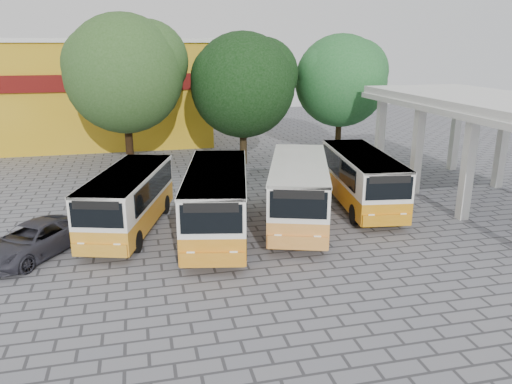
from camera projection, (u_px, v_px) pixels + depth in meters
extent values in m
plane|color=slate|center=(318.00, 249.00, 20.12)|extent=(90.00, 90.00, 0.00)
cube|color=silver|center=(380.00, 135.00, 30.93)|extent=(0.45, 0.45, 5.00)
cube|color=silver|center=(455.00, 131.00, 32.11)|extent=(0.45, 0.45, 5.00)
cube|color=silver|center=(494.00, 101.00, 24.69)|extent=(6.60, 15.60, 0.40)
cube|color=silver|center=(493.00, 108.00, 24.79)|extent=(6.80, 15.80, 0.30)
cube|color=#BF9014|center=(82.00, 94.00, 40.76)|extent=(20.00, 10.00, 8.00)
cube|color=#590C0A|center=(74.00, 83.00, 35.67)|extent=(20.00, 0.20, 1.20)
cube|color=silver|center=(77.00, 41.00, 39.58)|extent=(20.40, 10.40, 0.30)
cube|color=orange|center=(130.00, 213.00, 21.86)|extent=(4.21, 7.59, 0.95)
cube|color=white|center=(128.00, 188.00, 21.54)|extent=(4.21, 7.59, 1.34)
cube|color=white|center=(127.00, 174.00, 21.36)|extent=(4.25, 7.60, 0.11)
cube|color=black|center=(101.00, 189.00, 21.29)|extent=(1.80, 5.75, 0.95)
cube|color=black|center=(154.00, 186.00, 21.78)|extent=(1.80, 5.75, 0.95)
cube|color=black|center=(127.00, 215.00, 18.13)|extent=(1.88, 0.62, 0.95)
cube|color=black|center=(126.00, 205.00, 18.02)|extent=(1.67, 0.56, 0.31)
cylinder|color=black|center=(104.00, 243.00, 19.55)|extent=(0.25, 0.91, 0.91)
cylinder|color=black|center=(155.00, 238.00, 19.99)|extent=(0.25, 0.91, 0.91)
cylinder|color=black|center=(109.00, 206.00, 23.95)|extent=(0.25, 0.91, 0.91)
cylinder|color=black|center=(151.00, 203.00, 24.39)|extent=(0.25, 0.91, 0.91)
cube|color=orange|center=(217.00, 216.00, 21.27)|extent=(3.96, 8.31, 1.05)
cube|color=white|center=(217.00, 187.00, 20.91)|extent=(3.96, 8.31, 1.47)
cube|color=white|center=(216.00, 172.00, 20.71)|extent=(4.01, 8.31, 0.12)
cube|color=black|center=(188.00, 189.00, 20.63)|extent=(1.38, 6.46, 1.05)
cube|color=black|center=(245.00, 185.00, 21.17)|extent=(1.38, 6.46, 1.05)
cube|color=black|center=(235.00, 218.00, 17.16)|extent=(2.11, 0.48, 1.05)
cube|color=black|center=(235.00, 207.00, 17.04)|extent=(1.87, 0.44, 0.34)
cylinder|color=black|center=(200.00, 250.00, 18.72)|extent=(0.28, 1.00, 1.00)
cylinder|color=black|center=(256.00, 245.00, 19.20)|extent=(0.28, 1.00, 1.00)
cylinder|color=black|center=(186.00, 208.00, 23.56)|extent=(0.28, 1.00, 1.00)
cylinder|color=black|center=(231.00, 204.00, 24.04)|extent=(0.28, 1.00, 1.00)
cube|color=orange|center=(298.00, 204.00, 22.74)|extent=(4.78, 8.32, 1.05)
cube|color=white|center=(299.00, 178.00, 22.38)|extent=(4.78, 8.32, 1.47)
cube|color=white|center=(299.00, 163.00, 22.18)|extent=(4.83, 8.34, 0.12)
cube|color=black|center=(273.00, 179.00, 22.10)|extent=(2.12, 6.26, 1.05)
cube|color=black|center=(324.00, 176.00, 22.64)|extent=(2.12, 6.26, 1.05)
cube|color=black|center=(332.00, 204.00, 18.64)|extent=(2.05, 0.72, 1.05)
cube|color=black|center=(333.00, 194.00, 18.52)|extent=(1.82, 0.65, 0.34)
cylinder|color=black|center=(293.00, 235.00, 20.20)|extent=(0.28, 1.00, 1.00)
cylinder|color=black|center=(342.00, 231.00, 20.68)|extent=(0.28, 1.00, 1.00)
cylinder|color=black|center=(262.00, 198.00, 25.03)|extent=(0.28, 1.00, 1.00)
cylinder|color=black|center=(302.00, 195.00, 25.51)|extent=(0.28, 1.00, 1.00)
cube|color=orange|center=(361.00, 191.00, 25.04)|extent=(3.28, 7.80, 0.99)
cube|color=white|center=(362.00, 168.00, 24.70)|extent=(3.28, 7.80, 1.39)
cube|color=white|center=(363.00, 155.00, 24.52)|extent=(3.32, 7.81, 0.11)
cube|color=black|center=(341.00, 169.00, 24.44)|extent=(0.90, 6.19, 0.99)
cube|color=black|center=(384.00, 166.00, 24.95)|extent=(0.90, 6.19, 0.99)
cube|color=black|center=(401.00, 188.00, 21.15)|extent=(2.02, 0.33, 0.99)
cube|color=black|center=(402.00, 179.00, 21.04)|extent=(1.79, 0.30, 0.32)
cylinder|color=black|center=(363.00, 215.00, 22.63)|extent=(0.26, 0.95, 0.95)
cylinder|color=black|center=(403.00, 212.00, 23.09)|extent=(0.26, 0.95, 0.95)
cylinder|color=black|center=(324.00, 186.00, 27.21)|extent=(0.26, 0.95, 0.95)
cylinder|color=black|center=(358.00, 184.00, 27.67)|extent=(0.26, 0.95, 0.95)
cylinder|color=black|center=(129.00, 135.00, 32.20)|extent=(0.50, 0.50, 4.57)
sphere|color=#284B1A|center=(124.00, 74.00, 31.10)|extent=(7.40, 7.40, 7.40)
sphere|color=#284B1A|center=(147.00, 61.00, 31.50)|extent=(5.18, 5.18, 5.18)
sphere|color=#284B1A|center=(102.00, 65.00, 30.47)|extent=(4.81, 4.81, 4.81)
cylinder|color=#2F2313|center=(243.00, 135.00, 33.73)|extent=(0.48, 0.48, 4.03)
sphere|color=black|center=(243.00, 85.00, 32.78)|extent=(6.89, 6.89, 6.89)
sphere|color=black|center=(262.00, 74.00, 33.17)|extent=(4.82, 4.82, 4.82)
sphere|color=black|center=(225.00, 78.00, 32.18)|extent=(4.48, 4.48, 4.48)
cylinder|color=#2E2210|center=(338.00, 129.00, 36.14)|extent=(0.42, 0.42, 4.02)
sphere|color=#1C5923|center=(341.00, 81.00, 35.16)|extent=(6.46, 6.46, 6.46)
sphere|color=#1C5923|center=(356.00, 71.00, 35.55)|extent=(4.52, 4.52, 4.52)
sphere|color=#1C5923|center=(327.00, 74.00, 34.59)|extent=(4.20, 4.20, 4.20)
imported|color=#2C2B34|center=(33.00, 240.00, 19.28)|extent=(4.44, 5.07, 1.30)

